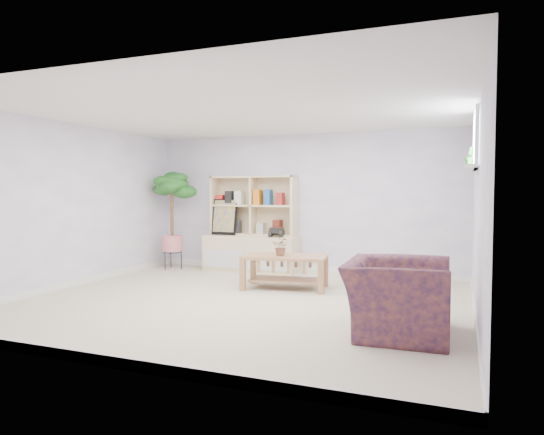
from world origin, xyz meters
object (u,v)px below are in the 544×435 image
(floor_tree, at_px, (172,220))
(armchair, at_px, (397,292))
(storage_unit, at_px, (251,224))
(coffee_table, at_px, (285,272))

(floor_tree, xyz_separation_m, armchair, (4.31, -2.65, -0.48))
(storage_unit, bearing_deg, armchair, -45.67)
(coffee_table, xyz_separation_m, armchair, (1.79, -1.70, 0.17))
(storage_unit, height_order, coffee_table, storage_unit)
(floor_tree, relative_size, armchair, 1.59)
(coffee_table, xyz_separation_m, floor_tree, (-2.52, 0.95, 0.65))
(storage_unit, relative_size, armchair, 1.51)
(coffee_table, bearing_deg, armchair, -51.85)
(coffee_table, bearing_deg, storage_unit, 122.86)
(storage_unit, xyz_separation_m, floor_tree, (-1.44, -0.29, 0.05))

